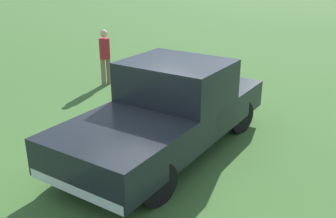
% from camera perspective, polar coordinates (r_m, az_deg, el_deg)
% --- Properties ---
extents(ground_plane, '(80.00, 80.00, 0.00)m').
position_cam_1_polar(ground_plane, '(8.00, -0.54, -5.38)').
color(ground_plane, '#3D662D').
extents(pickup_truck, '(5.42, 3.13, 1.79)m').
position_cam_1_polar(pickup_truck, '(7.50, 0.55, 0.43)').
color(pickup_truck, black).
rests_on(pickup_truck, ground_plane).
extents(person_bystander, '(0.34, 0.32, 1.69)m').
position_cam_1_polar(person_bystander, '(11.86, -9.40, 8.10)').
color(person_bystander, '#7A6B51').
rests_on(person_bystander, ground_plane).
extents(traffic_cone, '(0.32, 0.32, 0.55)m').
position_cam_1_polar(traffic_cone, '(11.41, -1.20, 4.34)').
color(traffic_cone, orange).
rests_on(traffic_cone, ground_plane).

